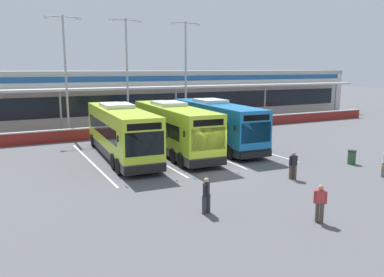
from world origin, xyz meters
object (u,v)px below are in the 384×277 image
coach_bus_leftmost (121,133)px  pedestrian_child (206,194)px  lamp_post_centre (127,68)px  litter_bin (352,157)px  coach_bus_left_centre (173,129)px  coach_bus_centre (215,125)px  lamp_post_west (65,68)px  pedestrian_in_dark_coat (320,202)px  pedestrian_near_bin (293,165)px  lamp_post_east (186,68)px

coach_bus_leftmost → pedestrian_child: coach_bus_leftmost is taller
lamp_post_centre → litter_bin: (9.23, -19.29, -5.82)m
coach_bus_left_centre → coach_bus_centre: bearing=8.7°
lamp_post_west → lamp_post_centre: 5.72m
pedestrian_in_dark_coat → coach_bus_leftmost: bearing=104.0°
lamp_post_west → litter_bin: bearing=-52.8°
coach_bus_centre → lamp_post_centre: bearing=112.6°
litter_bin → coach_bus_left_centre: bearing=136.3°
coach_bus_centre → pedestrian_near_bin: coach_bus_centre is taller
coach_bus_leftmost → coach_bus_centre: 8.04m
lamp_post_west → lamp_post_centre: (5.71, -0.40, 0.00)m
coach_bus_leftmost → lamp_post_west: lamp_post_west is taller
coach_bus_leftmost → pedestrian_in_dark_coat: bearing=-76.0°
litter_bin → lamp_post_west: bearing=127.2°
pedestrian_child → lamp_post_east: bearing=66.0°
coach_bus_centre → lamp_post_west: lamp_post_west is taller
pedestrian_in_dark_coat → pedestrian_near_bin: bearing=58.2°
lamp_post_centre → litter_bin: 22.16m
coach_bus_leftmost → coach_bus_left_centre: 4.02m
pedestrian_in_dark_coat → lamp_post_east: bearing=76.1°
pedestrian_near_bin → lamp_post_east: size_ratio=0.15×
lamp_post_west → lamp_post_east: 11.94m
coach_bus_centre → lamp_post_east: size_ratio=1.12×
lamp_post_west → coach_bus_left_centre: bearing=-62.0°
lamp_post_centre → coach_bus_left_centre: bearing=-89.3°
coach_bus_left_centre → pedestrian_near_bin: size_ratio=7.58×
pedestrian_child → lamp_post_centre: (3.72, 22.62, 5.42)m
lamp_post_east → lamp_post_centre: bearing=177.2°
pedestrian_child → lamp_post_west: 23.74m
coach_bus_centre → pedestrian_in_dark_coat: coach_bus_centre is taller
coach_bus_leftmost → lamp_post_centre: size_ratio=1.12×
lamp_post_centre → lamp_post_east: same height
coach_bus_leftmost → lamp_post_east: size_ratio=1.12×
pedestrian_child → litter_bin: (12.96, 3.33, -0.41)m
coach_bus_left_centre → lamp_post_centre: 11.50m
coach_bus_leftmost → litter_bin: (13.11, -8.97, -1.32)m
coach_bus_leftmost → lamp_post_centre: 11.91m
coach_bus_centre → lamp_post_west: (-9.86, 10.37, 4.50)m
pedestrian_near_bin → lamp_post_east: lamp_post_east is taller
coach_bus_centre → lamp_post_east: (2.05, 9.66, 4.50)m
pedestrian_near_bin → coach_bus_centre: bearing=85.1°
coach_bus_centre → litter_bin: 10.69m
lamp_post_west → pedestrian_child: bearing=-85.1°
coach_bus_left_centre → pedestrian_in_dark_coat: coach_bus_left_centre is taller
coach_bus_centre → pedestrian_child: coach_bus_centre is taller
pedestrian_in_dark_coat → litter_bin: (9.29, 6.35, -0.41)m
lamp_post_centre → litter_bin: size_ratio=11.83×
coach_bus_left_centre → pedestrian_near_bin: coach_bus_left_centre is taller
lamp_post_west → coach_bus_centre: bearing=-46.4°
coach_bus_left_centre → pedestrian_child: coach_bus_left_centre is taller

